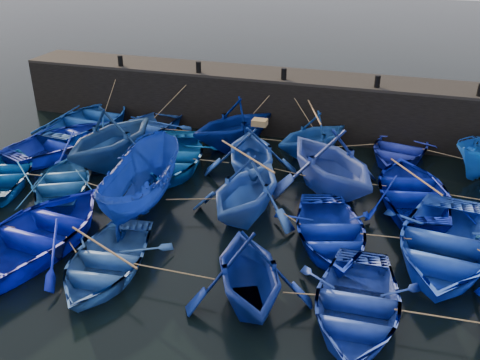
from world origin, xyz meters
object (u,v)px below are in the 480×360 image
(boat_13, at_px, (5,173))
(wooden_crate, at_px, (260,122))
(boat_0, at_px, (91,119))
(boat_8, at_px, (172,157))

(boat_13, bearing_deg, wooden_crate, 175.99)
(boat_13, distance_m, wooden_crate, 9.67)
(boat_0, height_order, wooden_crate, wooden_crate)
(boat_13, relative_size, wooden_crate, 7.95)
(boat_0, height_order, boat_13, boat_0)
(boat_0, bearing_deg, boat_13, 94.14)
(boat_8, relative_size, wooden_crate, 9.53)
(boat_8, height_order, boat_13, boat_8)
(wooden_crate, bearing_deg, boat_13, -160.31)
(boat_13, bearing_deg, boat_8, -173.60)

